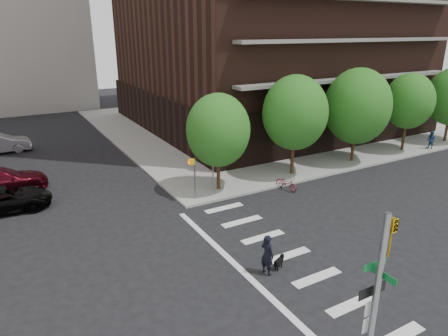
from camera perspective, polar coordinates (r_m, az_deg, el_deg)
ground at (r=17.74m, az=1.14°, el=-14.90°), size 120.00×120.00×0.00m
sidewalk_ne at (r=46.77m, az=8.19°, el=6.81°), size 39.00×33.00×0.15m
crosswalk at (r=18.78m, az=7.10°, el=-12.93°), size 3.85×13.00×0.01m
tree_a at (r=24.77m, az=-0.84°, el=5.41°), size 4.00×4.00×5.90m
tree_b at (r=27.97m, az=10.10°, el=7.76°), size 4.50×4.50×6.65m
tree_c at (r=32.09m, az=18.52°, el=8.34°), size 5.00×5.00×6.80m
tree_d at (r=36.73m, az=24.93°, el=8.66°), size 4.00×4.00×6.20m
pedestrian_signal at (r=24.17m, az=-3.65°, el=-0.41°), size 2.18×0.67×2.60m
parked_car_black at (r=26.17m, az=-28.94°, el=-4.00°), size 2.63×5.23×1.42m
parked_car_maroon at (r=29.28m, az=-29.18°, el=-1.57°), size 2.48×5.53×1.57m
scooter at (r=26.38m, az=8.91°, el=-2.14°), size 0.94×1.81×0.91m
dog_walker at (r=17.39m, az=6.19°, el=-12.19°), size 0.75×0.57×1.84m
dog at (r=18.08m, az=7.88°, el=-13.07°), size 0.66×0.41×0.56m
pedestrian_far at (r=38.77m, az=27.49°, el=3.55°), size 0.78×0.62×1.56m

